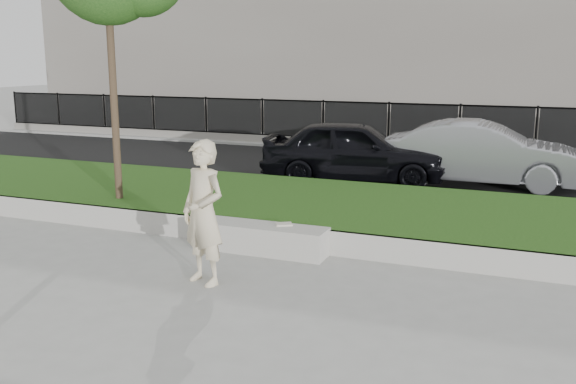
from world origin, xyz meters
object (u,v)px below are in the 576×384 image
at_px(stone_bench, 260,238).
at_px(book, 284,224).
at_px(car_dark, 354,151).
at_px(man, 203,213).
at_px(car_silver, 482,154).

xyz_separation_m(stone_bench, book, (0.36, 0.11, 0.24)).
relative_size(book, car_dark, 0.06).
relative_size(stone_bench, man, 1.10).
height_order(car_dark, car_silver, car_dark).
xyz_separation_m(man, book, (0.48, 1.69, -0.53)).
distance_m(stone_bench, car_silver, 7.19).
relative_size(stone_bench, book, 8.60).
xyz_separation_m(man, car_silver, (2.84, 8.20, -0.19)).
bearing_deg(man, book, 93.95).
bearing_deg(car_dark, stone_bench, 172.10).
distance_m(man, book, 1.83).
distance_m(stone_bench, book, 0.44).
height_order(man, car_silver, man).
height_order(stone_bench, car_silver, car_silver).
bearing_deg(car_silver, book, 157.70).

